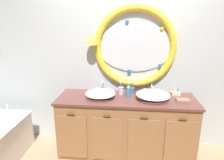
{
  "coord_description": "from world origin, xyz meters",
  "views": [
    {
      "loc": [
        0.05,
        -2.35,
        1.85
      ],
      "look_at": [
        -0.21,
        0.25,
        1.09
      ],
      "focal_mm": 32.12,
      "sensor_mm": 36.0,
      "label": 1
    }
  ],
  "objects_px": {
    "sink_basin_right": "(153,95)",
    "toiletry_basket": "(176,93)",
    "toothbrush_holder_right": "(132,90)",
    "folded_hand_towel": "(183,101)",
    "sink_basin_left": "(100,93)",
    "soap_dispenser": "(128,92)",
    "toothbrush_holder_left": "(121,90)"
  },
  "relations": [
    {
      "from": "toothbrush_holder_right",
      "to": "folded_hand_towel",
      "type": "height_order",
      "value": "toothbrush_holder_right"
    },
    {
      "from": "toothbrush_holder_left",
      "to": "folded_hand_towel",
      "type": "relative_size",
      "value": 1.18
    },
    {
      "from": "sink_basin_left",
      "to": "sink_basin_right",
      "type": "distance_m",
      "value": 0.72
    },
    {
      "from": "toothbrush_holder_left",
      "to": "toothbrush_holder_right",
      "type": "distance_m",
      "value": 0.17
    },
    {
      "from": "toiletry_basket",
      "to": "toothbrush_holder_left",
      "type": "bearing_deg",
      "value": -176.59
    },
    {
      "from": "folded_hand_towel",
      "to": "toiletry_basket",
      "type": "relative_size",
      "value": 1.48
    },
    {
      "from": "toothbrush_holder_right",
      "to": "folded_hand_towel",
      "type": "xyz_separation_m",
      "value": [
        0.66,
        -0.27,
        -0.03
      ]
    },
    {
      "from": "sink_basin_left",
      "to": "soap_dispenser",
      "type": "relative_size",
      "value": 2.46
    },
    {
      "from": "sink_basin_left",
      "to": "toothbrush_holder_left",
      "type": "relative_size",
      "value": 1.97
    },
    {
      "from": "folded_hand_towel",
      "to": "sink_basin_right",
      "type": "bearing_deg",
      "value": 173.15
    },
    {
      "from": "toothbrush_holder_left",
      "to": "folded_hand_towel",
      "type": "height_order",
      "value": "toothbrush_holder_left"
    },
    {
      "from": "folded_hand_towel",
      "to": "toiletry_basket",
      "type": "distance_m",
      "value": 0.26
    },
    {
      "from": "sink_basin_left",
      "to": "soap_dispenser",
      "type": "xyz_separation_m",
      "value": [
        0.38,
        0.06,
        0.01
      ]
    },
    {
      "from": "toiletry_basket",
      "to": "sink_basin_left",
      "type": "bearing_deg",
      "value": -168.5
    },
    {
      "from": "sink_basin_left",
      "to": "sink_basin_right",
      "type": "xyz_separation_m",
      "value": [
        0.72,
        0.0,
        0.01
      ]
    },
    {
      "from": "toothbrush_holder_left",
      "to": "soap_dispenser",
      "type": "distance_m",
      "value": 0.15
    },
    {
      "from": "folded_hand_towel",
      "to": "toiletry_basket",
      "type": "xyz_separation_m",
      "value": [
        -0.04,
        0.26,
        0.01
      ]
    },
    {
      "from": "sink_basin_right",
      "to": "toiletry_basket",
      "type": "height_order",
      "value": "sink_basin_right"
    },
    {
      "from": "sink_basin_right",
      "to": "folded_hand_towel",
      "type": "height_order",
      "value": "sink_basin_right"
    },
    {
      "from": "sink_basin_right",
      "to": "folded_hand_towel",
      "type": "relative_size",
      "value": 2.56
    },
    {
      "from": "soap_dispenser",
      "to": "toiletry_basket",
      "type": "xyz_separation_m",
      "value": [
        0.68,
        0.16,
        -0.05
      ]
    },
    {
      "from": "toothbrush_holder_right",
      "to": "soap_dispenser",
      "type": "bearing_deg",
      "value": -107.61
    },
    {
      "from": "toothbrush_holder_right",
      "to": "toiletry_basket",
      "type": "relative_size",
      "value": 1.83
    },
    {
      "from": "toothbrush_holder_right",
      "to": "soap_dispenser",
      "type": "height_order",
      "value": "toothbrush_holder_right"
    },
    {
      "from": "sink_basin_left",
      "to": "folded_hand_towel",
      "type": "bearing_deg",
      "value": -2.4
    },
    {
      "from": "toothbrush_holder_left",
      "to": "soap_dispenser",
      "type": "relative_size",
      "value": 1.25
    },
    {
      "from": "sink_basin_right",
      "to": "toiletry_basket",
      "type": "xyz_separation_m",
      "value": [
        0.34,
        0.22,
        -0.04
      ]
    },
    {
      "from": "sink_basin_right",
      "to": "toothbrush_holder_right",
      "type": "relative_size",
      "value": 2.06
    },
    {
      "from": "toothbrush_holder_left",
      "to": "toothbrush_holder_right",
      "type": "relative_size",
      "value": 0.96
    },
    {
      "from": "sink_basin_left",
      "to": "toiletry_basket",
      "type": "bearing_deg",
      "value": 11.5
    },
    {
      "from": "sink_basin_left",
      "to": "toothbrush_holder_right",
      "type": "height_order",
      "value": "toothbrush_holder_right"
    },
    {
      "from": "sink_basin_left",
      "to": "toothbrush_holder_right",
      "type": "xyz_separation_m",
      "value": [
        0.43,
        0.22,
        -0.01
      ]
    }
  ]
}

